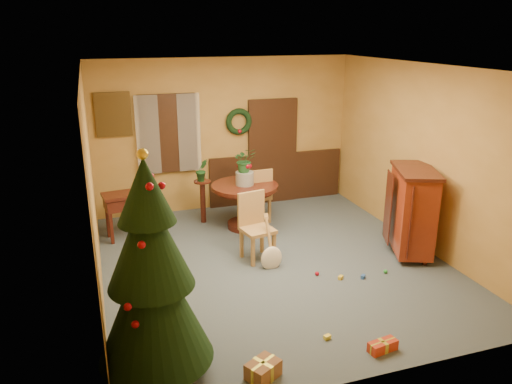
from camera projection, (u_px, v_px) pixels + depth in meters
name	position (u px, v px, depth m)	size (l,w,h in m)	color
room_envelope	(237.00, 151.00, 9.72)	(5.50, 5.50, 5.50)	#323D49
dining_table	(245.00, 198.00, 8.77)	(1.17, 1.17, 0.80)	black
urn	(245.00, 178.00, 8.65)	(0.32, 0.32, 0.23)	slate
centerpiece_plant	(245.00, 160.00, 8.55)	(0.38, 0.33, 0.42)	#1E4C23
chair_near	(255.00, 224.00, 7.61)	(0.53, 0.53, 1.04)	#9E753F
chair_far	(258.00, 194.00, 9.02)	(0.47, 0.47, 1.03)	#9E753F
guitar	(272.00, 244.00, 7.31)	(0.33, 0.15, 0.77)	white
plant_stand	(203.00, 197.00, 9.04)	(0.31, 0.31, 0.79)	black
stand_plant	(202.00, 170.00, 8.88)	(0.22, 0.18, 0.40)	#19471E
christmas_tree	(151.00, 275.00, 4.80)	(1.16, 1.16, 2.39)	#382111
writing_desk	(131.00, 204.00, 8.37)	(0.94, 0.56, 0.79)	black
sideboard	(412.00, 209.00, 7.70)	(0.93, 1.22, 1.39)	#591D0A
gift_a	(263.00, 370.00, 5.08)	(0.41, 0.38, 0.18)	brown
gift_b	(155.00, 310.00, 6.14)	(0.24, 0.24, 0.20)	#AA2C16
gift_c	(156.00, 301.00, 6.37)	(0.32, 0.35, 0.16)	brown
gift_d	(383.00, 346.00, 5.51)	(0.35, 0.19, 0.12)	#AA2C16
toy_a	(363.00, 277.00, 7.11)	(0.08, 0.05, 0.05)	#254EA1
toy_b	(385.00, 271.00, 7.26)	(0.06, 0.06, 0.06)	green
toy_c	(341.00, 278.00, 7.09)	(0.08, 0.05, 0.05)	gold
toy_d	(317.00, 274.00, 7.19)	(0.06, 0.06, 0.06)	#A80B1E
toy_e	(327.00, 337.00, 5.72)	(0.08, 0.05, 0.05)	yellow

